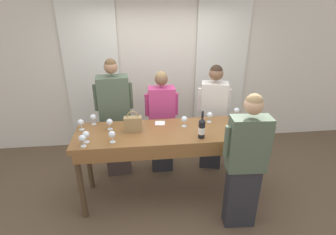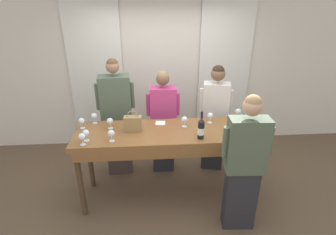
{
  "view_description": "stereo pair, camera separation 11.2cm",
  "coord_description": "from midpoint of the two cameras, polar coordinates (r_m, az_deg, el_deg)",
  "views": [
    {
      "loc": [
        -0.35,
        -2.97,
        2.54
      ],
      "look_at": [
        0.0,
        0.07,
        1.18
      ],
      "focal_mm": 28.0,
      "sensor_mm": 36.0,
      "label": 1
    },
    {
      "loc": [
        -0.24,
        -2.98,
        2.54
      ],
      "look_at": [
        0.0,
        0.07,
        1.18
      ],
      "focal_mm": 28.0,
      "sensor_mm": 36.0,
      "label": 2
    }
  ],
  "objects": [
    {
      "name": "wine_glass_front_left",
      "position": [
        3.65,
        16.49,
        0.12
      ],
      "size": [
        0.08,
        0.08,
        0.14
      ],
      "color": "white",
      "rests_on": "tasting_bar"
    },
    {
      "name": "wine_glass_back_left",
      "position": [
        3.64,
        -16.86,
        0.02
      ],
      "size": [
        0.08,
        0.08,
        0.14
      ],
      "color": "white",
      "rests_on": "tasting_bar"
    },
    {
      "name": "napkin",
      "position": [
        3.55,
        -2.65,
        -1.22
      ],
      "size": [
        0.14,
        0.14,
        0.0
      ],
      "color": "white",
      "rests_on": "tasting_bar"
    },
    {
      "name": "wine_glass_back_right",
      "position": [
        3.2,
        -18.4,
        -3.57
      ],
      "size": [
        0.08,
        0.08,
        0.14
      ],
      "color": "white",
      "rests_on": "tasting_bar"
    },
    {
      "name": "wine_glass_by_bottle",
      "position": [
        3.12,
        -13.11,
        -3.67
      ],
      "size": [
        0.08,
        0.08,
        0.14
      ],
      "color": "white",
      "rests_on": "tasting_bar"
    },
    {
      "name": "wine_glass_front_mid",
      "position": [
        3.44,
        -13.52,
        -1.03
      ],
      "size": [
        0.08,
        0.08,
        0.14
      ],
      "color": "white",
      "rests_on": "tasting_bar"
    },
    {
      "name": "curtain_panel_right",
      "position": [
        4.94,
        10.68,
        9.55
      ],
      "size": [
        0.92,
        0.03,
        2.69
      ],
      "color": "white",
      "rests_on": "ground_plane"
    },
    {
      "name": "ground_plane",
      "position": [
        3.92,
        -0.72,
        -16.37
      ],
      "size": [
        18.0,
        18.0,
        0.0
      ],
      "primitive_type": "plane",
      "color": "brown"
    },
    {
      "name": "guest_pink_top",
      "position": [
        4.02,
        -2.16,
        -1.09
      ],
      "size": [
        0.5,
        0.24,
        1.64
      ],
      "color": "#28282D",
      "rests_on": "ground_plane"
    },
    {
      "name": "wine_glass_center_mid",
      "position": [
        3.13,
        -19.12,
        -4.38
      ],
      "size": [
        0.08,
        0.08,
        0.14
      ],
      "color": "white",
      "rests_on": "tasting_bar"
    },
    {
      "name": "guest_cream_sweater",
      "position": [
        4.13,
        8.96,
        0.0
      ],
      "size": [
        0.5,
        0.33,
        1.71
      ],
      "color": "#28282D",
      "rests_on": "ground_plane"
    },
    {
      "name": "wine_glass_back_mid",
      "position": [
        3.53,
        -19.33,
        -1.06
      ],
      "size": [
        0.08,
        0.08,
        0.14
      ],
      "color": "white",
      "rests_on": "tasting_bar"
    },
    {
      "name": "handbag",
      "position": [
        3.33,
        -8.59,
        -1.36
      ],
      "size": [
        0.22,
        0.1,
        0.28
      ],
      "color": "#997A4C",
      "rests_on": "tasting_bar"
    },
    {
      "name": "wine_glass_center_left",
      "position": [
        3.43,
        2.66,
        -0.41
      ],
      "size": [
        0.08,
        0.08,
        0.14
      ],
      "color": "white",
      "rests_on": "tasting_bar"
    },
    {
      "name": "wine_glass_front_right",
      "position": [
        3.29,
        13.07,
        -2.12
      ],
      "size": [
        0.08,
        0.08,
        0.14
      ],
      "color": "white",
      "rests_on": "tasting_bar"
    },
    {
      "name": "wall_back",
      "position": [
        4.78,
        -2.88,
        10.16
      ],
      "size": [
        12.0,
        0.06,
        2.8
      ],
      "color": "silver",
      "rests_on": "ground_plane"
    },
    {
      "name": "guest_olive_jacket",
      "position": [
        4.0,
        -12.16,
        -0.49
      ],
      "size": [
        0.56,
        0.31,
        1.83
      ],
      "color": "#473833",
      "rests_on": "ground_plane"
    },
    {
      "name": "wine_bottle",
      "position": [
        3.14,
        6.35,
        -2.33
      ],
      "size": [
        0.08,
        0.08,
        0.35
      ],
      "color": "black",
      "rests_on": "tasting_bar"
    },
    {
      "name": "host_pouring",
      "position": [
        3.09,
        15.53,
        -9.58
      ],
      "size": [
        0.54,
        0.23,
        1.7
      ],
      "color": "#28282D",
      "rests_on": "ground_plane"
    },
    {
      "name": "wine_glass_near_host",
      "position": [
        3.81,
        13.92,
        1.46
      ],
      "size": [
        0.08,
        0.08,
        0.14
      ],
      "color": "white",
      "rests_on": "tasting_bar"
    },
    {
      "name": "wine_glass_center_right",
      "position": [
        3.58,
        8.17,
        0.48
      ],
      "size": [
        0.08,
        0.08,
        0.14
      ],
      "color": "white",
      "rests_on": "tasting_bar"
    },
    {
      "name": "tasting_bar",
      "position": [
        3.38,
        -0.77,
        -4.61
      ],
      "size": [
        2.37,
        0.73,
        1.03
      ],
      "color": "brown",
      "rests_on": "ground_plane"
    },
    {
      "name": "curtain_panel_left",
      "position": [
        4.8,
        -16.66,
        8.55
      ],
      "size": [
        0.92,
        0.03,
        2.69
      ],
      "color": "white",
      "rests_on": "ground_plane"
    }
  ]
}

